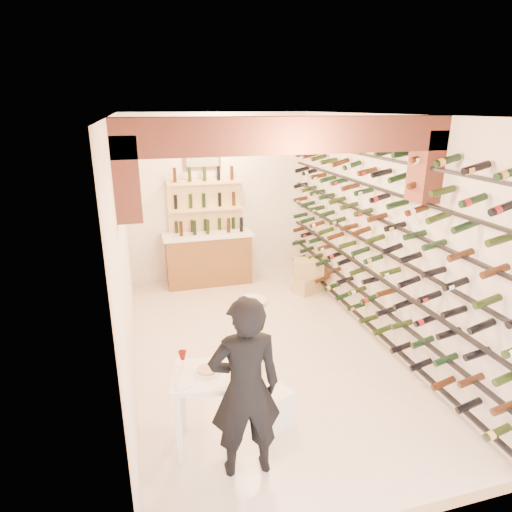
{
  "coord_description": "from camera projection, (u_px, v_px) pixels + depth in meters",
  "views": [
    {
      "loc": [
        -1.56,
        -5.3,
        3.29
      ],
      "look_at": [
        0.0,
        0.3,
        1.3
      ],
      "focal_mm": 30.7,
      "sensor_mm": 36.0,
      "label": 1
    }
  ],
  "objects": [
    {
      "name": "white_stool",
      "position": [
        274.0,
        407.0,
        4.75
      ],
      "size": [
        0.43,
        0.43,
        0.41
      ],
      "primitive_type": "cube",
      "rotation": [
        0.0,
        0.0,
        0.4
      ],
      "color": "white",
      "rests_on": "ground"
    },
    {
      "name": "crate_upper",
      "position": [
        308.0,
        268.0,
        8.07
      ],
      "size": [
        0.62,
        0.51,
        0.31
      ],
      "primitive_type": "cube",
      "rotation": [
        0.0,
        0.0,
        -0.29
      ],
      "color": "tan",
      "rests_on": "crate_lower"
    },
    {
      "name": "crate_lower",
      "position": [
        308.0,
        284.0,
        8.17
      ],
      "size": [
        0.62,
        0.54,
        0.31
      ],
      "primitive_type": "cube",
      "rotation": [
        0.0,
        0.0,
        0.4
      ],
      "color": "tan",
      "rests_on": "ground"
    },
    {
      "name": "person",
      "position": [
        245.0,
        389.0,
        3.91
      ],
      "size": [
        0.68,
        0.47,
        1.8
      ],
      "primitive_type": "imported",
      "rotation": [
        0.0,
        0.0,
        3.09
      ],
      "color": "black",
      "rests_on": "ground"
    },
    {
      "name": "wine_rack",
      "position": [
        366.0,
        237.0,
        6.18
      ],
      "size": [
        0.32,
        5.7,
        2.56
      ],
      "color": "black",
      "rests_on": "ground"
    },
    {
      "name": "room_shell",
      "position": [
        268.0,
        197.0,
        5.33
      ],
      "size": [
        3.52,
        6.02,
        3.21
      ],
      "color": "silver",
      "rests_on": "ground"
    },
    {
      "name": "back_counter",
      "position": [
        209.0,
        257.0,
        8.46
      ],
      "size": [
        1.7,
        0.62,
        1.29
      ],
      "color": "brown",
      "rests_on": "ground"
    },
    {
      "name": "back_shelving",
      "position": [
        205.0,
        222.0,
        8.47
      ],
      "size": [
        1.4,
        0.31,
        2.73
      ],
      "color": "#DFC17D",
      "rests_on": "ground"
    },
    {
      "name": "tasting_table",
      "position": [
        203.0,
        387.0,
        4.29
      ],
      "size": [
        0.68,
        0.68,
        1.02
      ],
      "rotation": [
        0.0,
        0.0,
        -0.19
      ],
      "color": "white",
      "rests_on": "ground"
    },
    {
      "name": "ground",
      "position": [
        262.0,
        348.0,
        6.29
      ],
      "size": [
        6.0,
        6.0,
        0.0
      ],
      "primitive_type": "plane",
      "color": "silver",
      "rests_on": "ground"
    },
    {
      "name": "chrome_barstool",
      "position": [
        253.0,
        322.0,
        6.02
      ],
      "size": [
        0.42,
        0.42,
        0.82
      ],
      "rotation": [
        0.0,
        0.0,
        -0.13
      ],
      "color": "silver",
      "rests_on": "ground"
    }
  ]
}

